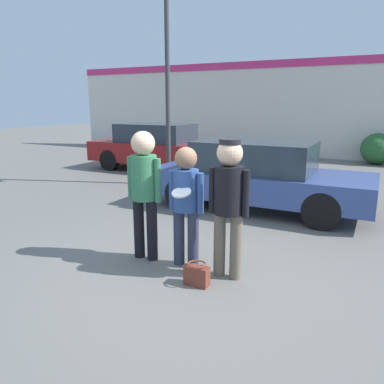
% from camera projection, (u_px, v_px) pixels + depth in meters
% --- Properties ---
extents(ground_plane, '(56.00, 56.00, 0.00)m').
position_uv_depth(ground_plane, '(192.00, 267.00, 5.07)').
color(ground_plane, '#66635E').
extents(storefront_building, '(24.00, 0.22, 3.89)m').
position_uv_depth(storefront_building, '(325.00, 108.00, 14.75)').
color(storefront_building, silver).
rests_on(storefront_building, ground).
extents(person_left, '(0.53, 0.36, 1.80)m').
position_uv_depth(person_left, '(144.00, 183.00, 5.12)').
color(person_left, black).
rests_on(person_left, ground).
extents(person_middle_with_frisbee, '(0.51, 0.53, 1.62)m').
position_uv_depth(person_middle_with_frisbee, '(186.00, 198.00, 4.91)').
color(person_middle_with_frisbee, '#2D3347').
rests_on(person_middle_with_frisbee, ground).
extents(person_right, '(0.52, 0.35, 1.75)m').
position_uv_depth(person_right, '(229.00, 196.00, 4.55)').
color(person_right, '#665B4C').
rests_on(person_right, ground).
extents(parked_car_near, '(4.48, 1.80, 1.41)m').
position_uv_depth(parked_car_near, '(257.00, 175.00, 7.74)').
color(parked_car_near, '#334784').
rests_on(parked_car_near, ground).
extents(parked_car_far, '(4.57, 1.79, 1.52)m').
position_uv_depth(parked_car_far, '(158.00, 147.00, 12.34)').
color(parked_car_far, maroon).
rests_on(parked_car_far, ground).
extents(street_lamp, '(1.15, 0.35, 5.69)m').
position_uv_depth(street_lamp, '(174.00, 50.00, 9.38)').
color(street_lamp, '#38383D').
rests_on(street_lamp, ground).
extents(shrub, '(1.13, 1.13, 1.13)m').
position_uv_depth(shrub, '(377.00, 149.00, 13.54)').
color(shrub, '#285B2D').
rests_on(shrub, ground).
extents(handbag, '(0.30, 0.23, 0.28)m').
position_uv_depth(handbag, '(197.00, 275.00, 4.54)').
color(handbag, brown).
rests_on(handbag, ground).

